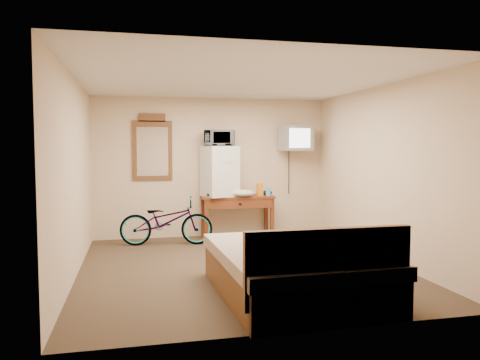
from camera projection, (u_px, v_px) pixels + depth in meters
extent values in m
plane|color=#433121|center=(239.00, 267.00, 6.34)|extent=(4.60, 4.60, 0.00)
plane|color=silver|center=(239.00, 80.00, 6.16)|extent=(4.60, 4.60, 0.00)
cube|color=beige|center=(212.00, 168.00, 8.49)|extent=(4.20, 0.04, 2.50)
cube|color=beige|center=(298.00, 190.00, 4.01)|extent=(4.20, 0.04, 2.50)
cube|color=beige|center=(74.00, 177.00, 5.79)|extent=(0.04, 4.60, 2.50)
cube|color=beige|center=(382.00, 173.00, 6.71)|extent=(0.04, 4.60, 2.50)
cube|color=beige|center=(207.00, 186.00, 8.48)|extent=(0.08, 0.01, 0.13)
cube|color=brown|center=(237.00, 197.00, 8.37)|extent=(1.29, 0.51, 0.04)
cube|color=brown|center=(206.00, 220.00, 8.07)|extent=(0.06, 0.06, 0.71)
cube|color=brown|center=(272.00, 218.00, 8.33)|extent=(0.06, 0.06, 0.71)
cube|color=brown|center=(203.00, 217.00, 8.45)|extent=(0.06, 0.06, 0.71)
cube|color=brown|center=(266.00, 215.00, 8.71)|extent=(0.06, 0.06, 0.71)
cube|color=brown|center=(240.00, 204.00, 8.16)|extent=(1.17, 0.06, 0.16)
cube|color=black|center=(240.00, 204.00, 8.14)|extent=(0.05, 0.02, 0.03)
cube|color=white|center=(220.00, 171.00, 8.26)|extent=(0.66, 0.65, 0.89)
cube|color=gray|center=(222.00, 162.00, 7.99)|extent=(0.54, 0.01, 0.00)
cylinder|color=gray|center=(211.00, 175.00, 7.96)|extent=(0.02, 0.02, 0.32)
imported|color=white|center=(220.00, 138.00, 8.22)|extent=(0.59, 0.47, 0.28)
cube|color=orange|center=(260.00, 190.00, 8.36)|extent=(0.12, 0.09, 0.22)
cylinder|color=#46B6EE|center=(268.00, 192.00, 8.39)|extent=(0.08, 0.08, 0.15)
ellipsoid|color=beige|center=(243.00, 193.00, 8.21)|extent=(0.41, 0.31, 0.13)
ellipsoid|color=black|center=(214.00, 195.00, 8.11)|extent=(0.25, 0.19, 0.09)
ellipsoid|color=black|center=(267.00, 193.00, 8.51)|extent=(0.19, 0.16, 0.09)
cube|color=black|center=(291.00, 144.00, 8.78)|extent=(0.14, 0.02, 0.14)
cylinder|color=black|center=(292.00, 144.00, 8.73)|extent=(0.05, 0.30, 0.05)
cube|color=gray|center=(296.00, 138.00, 8.51)|extent=(0.60, 0.53, 0.45)
cube|color=white|center=(300.00, 138.00, 8.30)|extent=(0.42, 0.10, 0.34)
cube|color=black|center=(292.00, 139.00, 8.73)|extent=(0.32, 0.08, 0.28)
cube|color=brown|center=(152.00, 150.00, 8.21)|extent=(0.69, 0.04, 1.04)
cube|color=brown|center=(152.00, 118.00, 8.17)|extent=(0.46, 0.04, 0.15)
cube|color=white|center=(153.00, 152.00, 8.19)|extent=(0.54, 0.01, 0.85)
imported|color=black|center=(166.00, 221.00, 7.73)|extent=(1.58, 0.71, 0.80)
cube|color=brown|center=(293.00, 277.00, 5.13)|extent=(1.64, 2.14, 0.40)
cube|color=#BDB192|center=(293.00, 254.00, 5.11)|extent=(1.68, 2.18, 0.14)
cube|color=brown|center=(329.00, 267.00, 4.17)|extent=(1.57, 0.08, 0.70)
ellipsoid|color=beige|center=(279.00, 258.00, 4.39)|extent=(0.57, 0.35, 0.20)
ellipsoid|color=beige|center=(351.00, 254.00, 4.55)|extent=(0.57, 0.35, 0.20)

